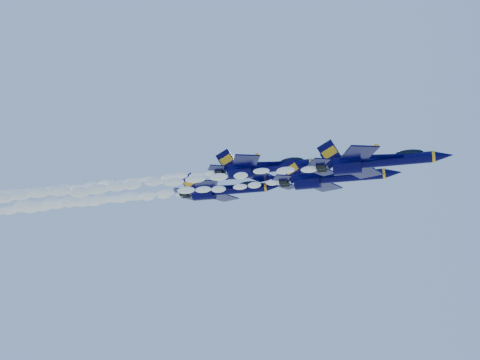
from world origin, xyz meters
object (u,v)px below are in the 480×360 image
(jet_second, at_px, (331,177))
(jet_third, at_px, (263,168))
(jet_lead, at_px, (374,161))
(jet_fourth, at_px, (223,190))

(jet_second, xyz_separation_m, jet_third, (-11.89, 7.71, 4.96))
(jet_second, bearing_deg, jet_third, 147.05)
(jet_lead, relative_size, jet_second, 0.90)
(jet_third, bearing_deg, jet_fourth, 139.63)
(jet_fourth, bearing_deg, jet_lead, -45.65)
(jet_lead, height_order, jet_third, jet_third)
(jet_second, relative_size, jet_third, 0.92)
(jet_lead, distance_m, jet_fourth, 40.39)
(jet_third, relative_size, jet_fourth, 0.98)
(jet_fourth, bearing_deg, jet_second, -36.44)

